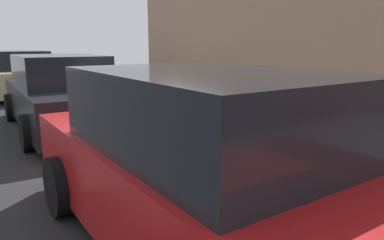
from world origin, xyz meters
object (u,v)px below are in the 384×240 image
(suitcase_maroon_5, at_px, (215,116))
(parked_car_beige_2, at_px, (23,75))
(suitcase_silver_1, at_px, (298,138))
(bollard_post, at_px, (146,94))
(suitcase_navy_4, at_px, (232,122))
(suitcase_black_6, at_px, (196,116))
(suitcase_red_3, at_px, (250,129))
(suitcase_teal_7, at_px, (180,109))
(parked_car_red_0, at_px, (207,170))
(suitcase_teal_0, at_px, (337,155))
(parked_car_charcoal_1, at_px, (61,95))
(fire_hydrant, at_px, (162,99))
(suitcase_olive_2, at_px, (270,138))

(suitcase_maroon_5, bearing_deg, parked_car_beige_2, 14.19)
(suitcase_silver_1, bearing_deg, bollard_post, 1.78)
(suitcase_navy_4, bearing_deg, suitcase_silver_1, 179.07)
(suitcase_silver_1, distance_m, suitcase_black_6, 2.56)
(suitcase_maroon_5, height_order, suitcase_black_6, suitcase_maroon_5)
(suitcase_red_3, bearing_deg, suitcase_navy_4, -1.93)
(suitcase_maroon_5, bearing_deg, suitcase_teal_7, 3.94)
(suitcase_silver_1, distance_m, suitcase_red_3, 1.00)
(parked_car_red_0, bearing_deg, suitcase_teal_0, -82.21)
(bollard_post, height_order, parked_car_charcoal_1, parked_car_charcoal_1)
(suitcase_red_3, height_order, suitcase_maroon_5, suitcase_red_3)
(suitcase_teal_0, relative_size, suitcase_navy_4, 0.63)
(parked_car_beige_2, bearing_deg, suitcase_maroon_5, -165.81)
(suitcase_teal_0, height_order, bollard_post, bollard_post)
(suitcase_teal_7, height_order, parked_car_red_0, parked_car_red_0)
(suitcase_red_3, distance_m, suitcase_black_6, 1.56)
(suitcase_silver_1, relative_size, parked_car_red_0, 0.22)
(fire_hydrant, bearing_deg, suitcase_teal_0, -179.60)
(suitcase_olive_2, xyz_separation_m, suitcase_black_6, (2.03, 0.03, -0.00))
(suitcase_navy_4, relative_size, fire_hydrant, 1.31)
(suitcase_red_3, bearing_deg, parked_car_beige_2, 12.67)
(parked_car_beige_2, bearing_deg, parked_car_charcoal_1, 180.00)
(parked_car_red_0, bearing_deg, parked_car_charcoal_1, 0.00)
(fire_hydrant, relative_size, bollard_post, 0.84)
(suitcase_red_3, bearing_deg, parked_car_red_0, 131.46)
(suitcase_olive_2, distance_m, suitcase_navy_4, 0.96)
(suitcase_silver_1, xyz_separation_m, suitcase_olive_2, (0.53, 0.01, -0.12))
(suitcase_maroon_5, xyz_separation_m, parked_car_charcoal_1, (2.65, 2.15, 0.25))
(suitcase_silver_1, height_order, suitcase_olive_2, suitcase_silver_1)
(suitcase_teal_0, bearing_deg, suitcase_maroon_5, 0.36)
(suitcase_navy_4, distance_m, suitcase_black_6, 1.08)
(suitcase_red_3, bearing_deg, bollard_post, 2.39)
(fire_hydrant, xyz_separation_m, parked_car_charcoal_1, (0.53, 2.13, 0.20))
(suitcase_teal_0, bearing_deg, parked_car_beige_2, 11.05)
(suitcase_navy_4, xyz_separation_m, parked_car_beige_2, (9.02, 2.15, 0.26))
(suitcase_black_6, bearing_deg, suitcase_maroon_5, -174.07)
(suitcase_red_3, bearing_deg, suitcase_silver_1, 179.55)
(suitcase_maroon_5, distance_m, bollard_post, 2.65)
(suitcase_teal_0, bearing_deg, suitcase_olive_2, 2.22)
(suitcase_silver_1, distance_m, suitcase_teal_7, 3.15)
(suitcase_maroon_5, relative_size, bollard_post, 1.00)
(suitcase_silver_1, height_order, suitcase_red_3, suitcase_silver_1)
(suitcase_teal_7, height_order, fire_hydrant, fire_hydrant)
(suitcase_navy_4, relative_size, parked_car_charcoal_1, 0.21)
(bollard_post, bearing_deg, suitcase_black_6, -177.02)
(suitcase_olive_2, distance_m, suitcase_teal_7, 2.62)
(suitcase_silver_1, height_order, parked_car_beige_2, parked_car_beige_2)
(fire_hydrant, relative_size, parked_car_red_0, 0.17)
(suitcase_olive_2, relative_size, suitcase_teal_7, 1.14)
(suitcase_teal_7, distance_m, bollard_post, 1.50)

